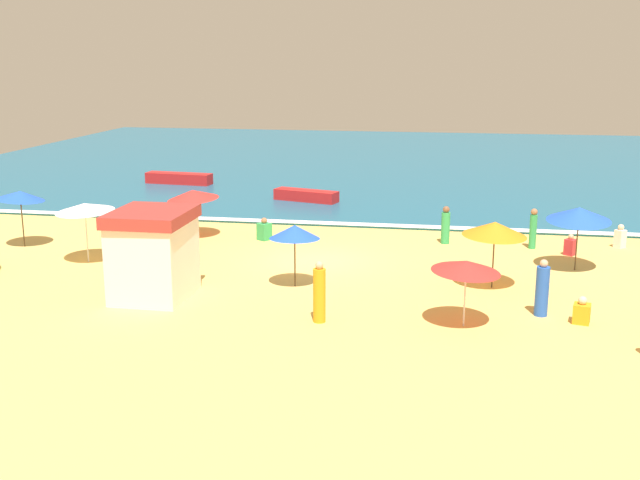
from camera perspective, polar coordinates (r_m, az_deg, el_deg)
name	(u,v)px	position (r m, az deg, el deg)	size (l,w,h in m)	color
ground_plane	(317,261)	(29.66, -0.19, -1.54)	(60.00, 60.00, 0.00)	#EDBC60
ocean_water	(385,162)	(56.93, 4.82, 5.77)	(60.00, 44.00, 0.10)	#196084
wave_breaker_foam	(342,224)	(35.67, 1.60, 1.22)	(57.00, 0.70, 0.01)	white
lifeguard_cabana	(153,253)	(25.46, -12.19, -0.97)	(2.40, 2.80, 2.88)	white
beach_umbrella_0	(295,232)	(25.95, -1.88, 0.60)	(1.89, 1.91, 2.17)	#4C3823
beach_umbrella_1	(579,214)	(29.43, 18.55, 1.83)	(2.51, 2.54, 2.45)	#4C3823
beach_umbrella_2	(495,229)	(26.41, 12.76, 0.81)	(3.05, 3.05, 2.33)	#4C3823
beach_umbrella_5	(193,195)	(33.60, -9.37, 3.33)	(3.15, 3.15, 2.15)	#4C3823
beach_umbrella_6	(20,195)	(33.67, -21.23, 3.08)	(2.46, 2.44, 2.41)	#4C3823
beach_umbrella_7	(85,207)	(30.33, -16.95, 2.31)	(3.04, 3.04, 2.34)	silver
beach_umbrella_8	(466,266)	(22.54, 10.72, -1.91)	(2.74, 2.73, 2.03)	silver
beachgoer_0	(570,246)	(31.98, 17.96, -0.43)	(0.53, 0.53, 0.84)	red
beachgoer_2	(533,229)	(32.50, 15.43, 0.80)	(0.35, 0.35, 1.66)	green
beachgoer_3	(542,290)	(24.25, 16.05, -3.55)	(0.50, 0.50, 1.76)	blue
beachgoer_6	(319,294)	(22.75, -0.05, -3.98)	(0.52, 0.52, 1.86)	orange
beachgoer_8	(620,237)	(33.87, 21.24, 0.20)	(0.51, 0.51, 0.97)	white
beachgoer_10	(446,226)	(32.61, 9.24, 1.03)	(0.47, 0.47, 1.59)	green
beachgoer_11	(582,312)	(24.07, 18.73, -5.06)	(0.57, 0.57, 0.82)	orange
beachgoer_12	(264,231)	(32.96, -4.13, 0.70)	(0.67, 0.67, 0.97)	green
beach_towel_0	(146,285)	(27.23, -12.70, -3.25)	(1.67, 1.71, 0.01)	orange
small_boat_0	(179,178)	(47.47, -10.35, 4.49)	(4.12, 1.32, 0.65)	red
small_boat_1	(306,195)	(41.18, -1.03, 3.30)	(3.60, 1.86, 0.58)	red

